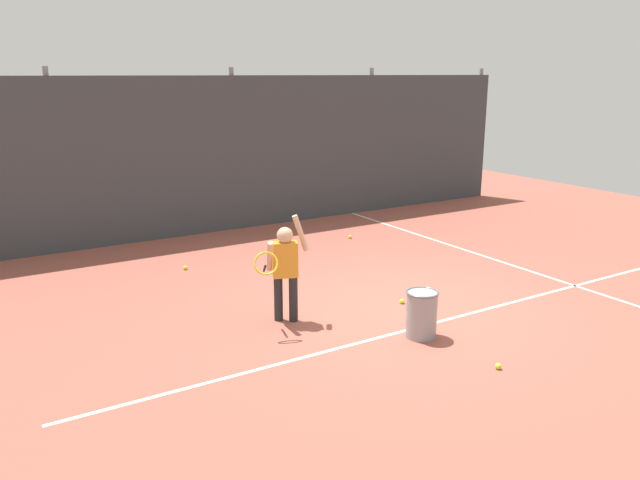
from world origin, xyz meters
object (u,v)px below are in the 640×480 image
(tennis_ball_1, at_px, (402,301))
(tennis_ball_3, at_px, (185,268))
(tennis_player, at_px, (285,266))
(tennis_ball_0, at_px, (498,366))
(ball_hopper, at_px, (422,314))
(tennis_ball_2, at_px, (350,237))

(tennis_ball_1, relative_size, tennis_ball_3, 1.00)
(tennis_player, height_order, tennis_ball_0, tennis_player)
(tennis_player, distance_m, ball_hopper, 1.75)
(ball_hopper, distance_m, tennis_ball_0, 1.12)
(tennis_ball_0, relative_size, tennis_ball_1, 1.00)
(tennis_ball_0, bearing_deg, tennis_ball_1, 79.96)
(tennis_ball_1, xyz_separation_m, tennis_ball_2, (1.34, 3.23, 0.00))
(ball_hopper, bearing_deg, tennis_ball_0, -82.65)
(ball_hopper, xyz_separation_m, tennis_ball_0, (0.14, -1.08, -0.26))
(ball_hopper, distance_m, tennis_ball_3, 4.23)
(ball_hopper, bearing_deg, tennis_ball_1, 62.73)
(ball_hopper, bearing_deg, tennis_ball_2, 66.29)
(tennis_ball_2, bearing_deg, tennis_ball_3, -175.66)
(ball_hopper, bearing_deg, tennis_ball_3, 110.38)
(tennis_ball_0, relative_size, tennis_ball_2, 1.00)
(tennis_ball_0, height_order, tennis_ball_2, same)
(tennis_ball_1, distance_m, tennis_ball_2, 3.50)
(tennis_player, height_order, tennis_ball_3, tennis_player)
(ball_hopper, xyz_separation_m, tennis_ball_2, (1.85, 4.21, -0.26))
(tennis_player, height_order, tennis_ball_1, tennis_player)
(tennis_player, xyz_separation_m, tennis_ball_3, (-0.34, 2.70, -0.69))
(tennis_player, relative_size, tennis_ball_3, 20.46)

